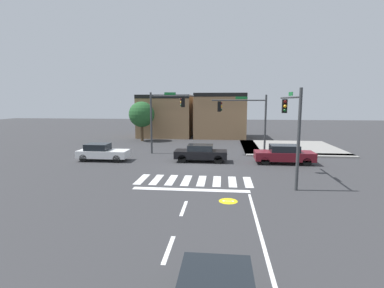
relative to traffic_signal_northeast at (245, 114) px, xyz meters
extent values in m
plane|color=#353538|center=(-3.80, -4.94, -3.87)|extent=(120.00, 120.00, 0.00)
cube|color=silver|center=(-7.23, -9.44, -3.87)|extent=(0.50, 2.57, 0.01)
cube|color=silver|center=(-6.25, -9.44, -3.87)|extent=(0.50, 2.57, 0.01)
cube|color=silver|center=(-5.27, -9.44, -3.87)|extent=(0.50, 2.57, 0.01)
cube|color=silver|center=(-4.29, -9.44, -3.87)|extent=(0.50, 2.57, 0.01)
cube|color=silver|center=(-3.31, -9.44, -3.87)|extent=(0.50, 2.57, 0.01)
cube|color=silver|center=(-2.33, -9.44, -3.87)|extent=(0.50, 2.57, 0.01)
cube|color=silver|center=(-1.35, -9.44, -3.87)|extent=(0.50, 2.57, 0.01)
cube|color=silver|center=(-0.37, -9.44, -3.87)|extent=(0.50, 2.57, 0.01)
cube|color=white|center=(-3.80, -11.44, -3.87)|extent=(6.80, 0.50, 0.01)
cube|color=white|center=(-3.80, -14.44, -3.87)|extent=(0.16, 2.00, 0.01)
cube|color=white|center=(-3.80, -18.44, -3.87)|extent=(0.16, 2.00, 0.01)
cylinder|color=yellow|center=(-1.67, -13.20, -3.87)|extent=(0.97, 0.97, 0.01)
cylinder|color=white|center=(-1.89, -13.20, -3.87)|extent=(0.15, 0.15, 0.00)
cylinder|color=white|center=(-1.46, -13.20, -3.87)|extent=(0.15, 0.15, 0.00)
cube|color=white|center=(-1.67, -13.20, -3.87)|extent=(0.44, 0.04, 0.00)
cube|color=gray|center=(5.20, 0.26, -3.80)|extent=(10.00, 1.60, 0.15)
cube|color=gray|center=(1.00, 5.06, -3.80)|extent=(1.60, 10.00, 0.15)
cube|color=gray|center=(5.20, 5.06, -3.80)|extent=(10.00, 10.00, 0.15)
cube|color=#93704C|center=(-10.14, 13.94, -0.91)|extent=(7.31, 5.75, 5.92)
cube|color=black|center=(-10.14, 11.26, 1.79)|extent=(7.31, 0.50, 0.50)
cube|color=#93704C|center=(-2.42, 14.21, -0.80)|extent=(6.98, 6.29, 6.14)
cube|color=black|center=(-2.42, 11.26, 2.02)|extent=(6.98, 0.50, 0.50)
cylinder|color=#383A3D|center=(1.88, 0.00, -1.05)|extent=(0.18, 0.18, 5.65)
cylinder|color=#383A3D|center=(-0.59, 0.00, 1.27)|extent=(4.94, 0.12, 0.12)
cube|color=black|center=(-2.37, 0.00, 0.70)|extent=(0.32, 0.32, 0.95)
sphere|color=#470A0A|center=(-2.20, 0.00, 0.99)|extent=(0.22, 0.22, 0.22)
sphere|color=orange|center=(-2.20, 0.00, 0.70)|extent=(0.22, 0.22, 0.22)
sphere|color=#0C3814|center=(-2.20, 0.00, 0.40)|extent=(0.22, 0.22, 0.22)
cube|color=#197233|center=(-0.34, 0.00, 1.49)|extent=(1.10, 0.03, 0.24)
cylinder|color=#383A3D|center=(-8.89, 0.15, -0.93)|extent=(0.18, 0.18, 5.89)
cylinder|color=#383A3D|center=(-6.82, 0.15, 1.67)|extent=(4.14, 0.12, 0.12)
cube|color=black|center=(-5.79, 0.15, 1.10)|extent=(0.32, 0.32, 0.95)
sphere|color=#470A0A|center=(-5.96, 0.15, 1.39)|extent=(0.22, 0.22, 0.22)
sphere|color=orange|center=(-5.96, 0.15, 1.10)|extent=(0.22, 0.22, 0.22)
sphere|color=#0C3814|center=(-5.96, 0.15, 0.80)|extent=(0.22, 0.22, 0.22)
cube|color=#197233|center=(-7.03, 0.15, 1.89)|extent=(1.10, 0.03, 0.24)
cylinder|color=#383A3D|center=(2.24, -10.88, -0.97)|extent=(0.18, 0.18, 5.81)
cylinder|color=#383A3D|center=(2.24, -8.07, 1.43)|extent=(0.12, 5.62, 0.12)
cube|color=black|center=(2.24, -6.61, 0.85)|extent=(0.32, 0.32, 0.95)
sphere|color=#470A0A|center=(2.24, -6.78, 1.15)|extent=(0.22, 0.22, 0.22)
sphere|color=orange|center=(2.24, -6.78, 0.85)|extent=(0.22, 0.22, 0.22)
sphere|color=#0C3814|center=(2.24, -6.78, 0.56)|extent=(0.22, 0.22, 0.22)
cube|color=#197233|center=(2.24, -8.36, 1.65)|extent=(0.03, 1.10, 0.24)
cube|color=white|center=(-12.15, -3.79, -3.27)|extent=(4.25, 1.75, 0.62)
cube|color=black|center=(-12.64, -3.79, -2.68)|extent=(1.90, 1.54, 0.55)
cylinder|color=black|center=(-10.70, -3.03, -3.55)|extent=(0.65, 0.22, 0.65)
cylinder|color=black|center=(-10.70, -4.56, -3.55)|extent=(0.65, 0.22, 0.65)
cylinder|color=black|center=(-13.59, -3.03, -3.55)|extent=(0.65, 0.22, 0.65)
cylinder|color=black|center=(-13.59, -4.56, -3.55)|extent=(0.65, 0.22, 0.65)
cube|color=black|center=(-3.82, -3.33, -3.24)|extent=(4.37, 1.72, 0.64)
cube|color=black|center=(-3.87, -3.33, -2.68)|extent=(2.08, 1.51, 0.49)
cylinder|color=black|center=(-2.33, -2.58, -3.52)|extent=(0.70, 0.22, 0.70)
cylinder|color=black|center=(-2.33, -4.08, -3.52)|extent=(0.70, 0.22, 0.70)
cylinder|color=black|center=(-5.31, -2.58, -3.52)|extent=(0.70, 0.22, 0.70)
cylinder|color=black|center=(-5.31, -4.08, -3.52)|extent=(0.70, 0.22, 0.70)
cube|color=maroon|center=(2.99, -3.42, -3.23)|extent=(4.71, 1.88, 0.69)
cube|color=black|center=(3.01, -3.42, -2.61)|extent=(2.25, 1.65, 0.54)
cylinder|color=black|center=(4.60, -2.59, -3.54)|extent=(0.67, 0.22, 0.67)
cylinder|color=black|center=(4.60, -4.24, -3.54)|extent=(0.67, 0.22, 0.67)
cylinder|color=black|center=(1.39, -2.59, -3.54)|extent=(0.67, 0.22, 0.67)
cylinder|color=black|center=(1.39, -4.24, -3.54)|extent=(0.67, 0.22, 0.67)
cylinder|color=#4C3823|center=(-12.30, 9.06, -2.47)|extent=(0.36, 0.36, 2.80)
sphere|color=#235628|center=(-12.30, 9.06, -0.47)|extent=(3.25, 3.25, 3.25)
camera|label=1|loc=(-2.00, -27.93, 1.20)|focal=27.81mm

